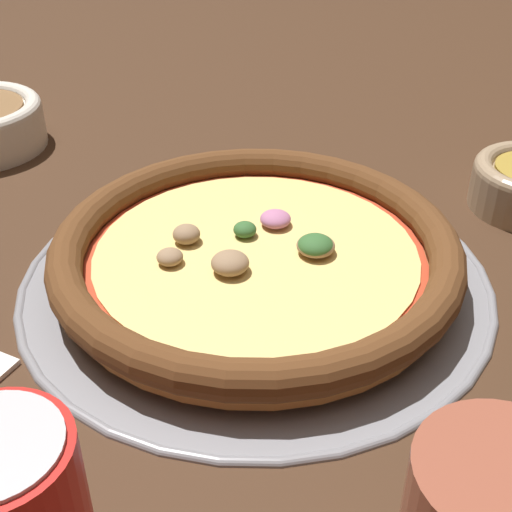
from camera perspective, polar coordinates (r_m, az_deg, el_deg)
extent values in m
plane|color=#3D2616|center=(0.58, 0.00, -1.96)|extent=(3.00, 3.00, 0.00)
cylinder|color=gray|center=(0.57, 0.00, -1.77)|extent=(0.37, 0.37, 0.00)
torus|color=gray|center=(0.57, 0.00, -1.58)|extent=(0.38, 0.38, 0.01)
cylinder|color=#A86B33|center=(0.57, 0.00, -0.68)|extent=(0.30, 0.30, 0.01)
torus|color=#563319|center=(0.56, 0.00, 0.62)|extent=(0.32, 0.32, 0.03)
cylinder|color=#B7381E|center=(0.56, 0.00, -0.01)|extent=(0.27, 0.27, 0.00)
cylinder|color=#EAC670|center=(0.56, 0.00, 0.18)|extent=(0.26, 0.26, 0.00)
ellipsoid|color=#8E7051|center=(0.57, -5.59, 1.75)|extent=(0.03, 0.03, 0.01)
ellipsoid|color=#B26B93|center=(0.59, 1.57, 2.99)|extent=(0.04, 0.04, 0.01)
ellipsoid|color=#8E7051|center=(0.56, 4.80, 0.83)|extent=(0.04, 0.04, 0.01)
ellipsoid|color=#8E7051|center=(0.55, -6.91, -0.07)|extent=(0.03, 0.03, 0.01)
ellipsoid|color=#33602D|center=(0.56, 4.78, 0.85)|extent=(0.04, 0.04, 0.02)
ellipsoid|color=#33602D|center=(0.58, -0.90, 2.14)|extent=(0.02, 0.02, 0.01)
ellipsoid|color=#8E7051|center=(0.53, -2.09, -0.56)|extent=(0.04, 0.04, 0.02)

